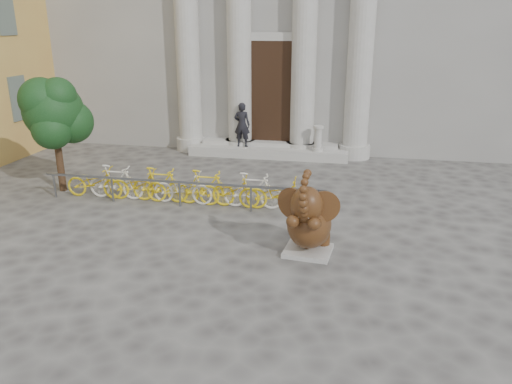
% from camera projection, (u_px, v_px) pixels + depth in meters
% --- Properties ---
extents(ground, '(80.00, 80.00, 0.00)m').
position_uv_depth(ground, '(190.00, 268.00, 10.31)').
color(ground, '#474442').
rests_on(ground, ground).
extents(entrance_steps, '(6.00, 1.20, 0.36)m').
position_uv_depth(entrance_steps, '(269.00, 151.00, 18.99)').
color(entrance_steps, '#A8A59E').
rests_on(entrance_steps, ground).
extents(elephant_statue, '(1.34, 1.53, 2.01)m').
position_uv_depth(elephant_statue, '(309.00, 223.00, 10.74)').
color(elephant_statue, '#A8A59E').
rests_on(elephant_statue, ground).
extents(bike_rack, '(8.00, 0.53, 1.00)m').
position_uv_depth(bike_rack, '(183.00, 186.00, 13.88)').
color(bike_rack, slate).
rests_on(bike_rack, ground).
extents(tree, '(1.95, 1.78, 3.39)m').
position_uv_depth(tree, '(54.00, 113.00, 14.34)').
color(tree, '#332114').
rests_on(tree, ground).
extents(pedestrian, '(0.61, 0.41, 1.66)m').
position_uv_depth(pedestrian, '(242.00, 125.00, 18.71)').
color(pedestrian, black).
rests_on(pedestrian, entrance_steps).
extents(balustrade_post, '(0.38, 0.38, 0.93)m').
position_uv_depth(balustrade_post, '(318.00, 139.00, 18.16)').
color(balustrade_post, '#A8A59E').
rests_on(balustrade_post, entrance_steps).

